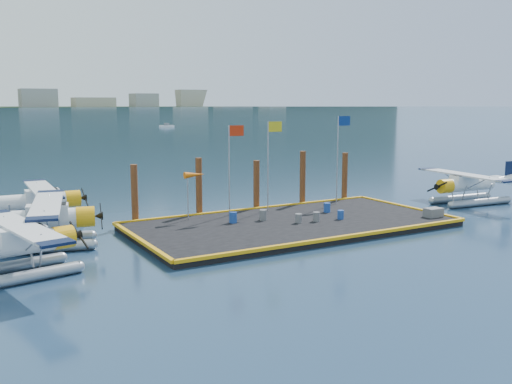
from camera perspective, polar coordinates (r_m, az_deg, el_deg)
ground at (r=36.48m, az=3.58°, el=-3.58°), size 4000.00×4000.00×0.00m
dock at (r=36.44m, az=3.58°, el=-3.27°), size 20.00×10.00×0.40m
dock_bumpers at (r=36.38m, az=3.59°, el=-2.82°), size 20.25×10.25×0.18m
far_backdrop at (r=1786.21m, az=-21.59°, el=8.43°), size 3050.00×2050.00×810.00m
seaplane_a at (r=28.08m, az=-23.02°, el=-5.21°), size 8.26×9.02×3.19m
seaplane_b at (r=33.17m, az=-20.75°, el=-2.85°), size 8.71×9.46×3.35m
seaplane_c at (r=39.62m, az=-21.07°, el=-1.10°), size 8.18×9.01×3.21m
seaplane_d at (r=47.48m, az=20.37°, el=0.52°), size 8.19×9.04×3.20m
drum_0 at (r=35.91m, az=-2.31°, el=-2.55°), size 0.49×0.49×0.69m
drum_1 at (r=36.51m, az=6.05°, el=-2.47°), size 0.43×0.43×0.61m
drum_2 at (r=37.41m, az=8.46°, el=-2.26°), size 0.41×0.41×0.58m
drum_3 at (r=35.95m, az=4.27°, el=-2.64°), size 0.41×0.41×0.58m
drum_4 at (r=39.60m, az=7.12°, el=-1.56°), size 0.46×0.46×0.65m
drum_5 at (r=36.66m, az=0.71°, el=-2.32°), size 0.48×0.48×0.68m
crate at (r=39.55m, az=17.32°, el=-1.96°), size 1.18×0.78×0.59m
flagpole_red at (r=37.90m, az=-2.43°, el=3.64°), size 1.14×0.08×6.00m
flagpole_yellow at (r=39.35m, az=1.46°, el=4.01°), size 1.14×0.08×6.20m
flagpole_blue at (r=42.73m, az=8.38°, el=4.55°), size 1.14×0.08×6.50m
windsock at (r=36.86m, az=-6.19°, el=1.62°), size 1.40×0.44×3.12m
piling_0 at (r=37.32m, az=-12.04°, el=-0.35°), size 0.44×0.44×4.00m
piling_1 at (r=38.88m, az=-5.72°, el=0.33°), size 0.44×0.44×4.20m
piling_2 at (r=40.92m, az=0.05°, el=0.52°), size 0.44×0.44×3.80m
piling_3 at (r=42.99m, az=4.68°, el=1.24°), size 0.44×0.44×4.30m
piling_4 at (r=45.37m, az=8.85°, el=1.38°), size 0.44×0.44×4.00m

